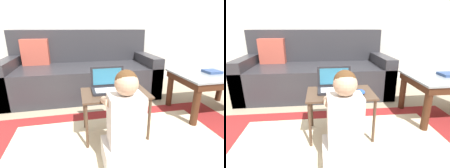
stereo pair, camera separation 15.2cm
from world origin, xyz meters
The scene contains 10 objects.
ground_plane centered at (0.00, 0.00, 0.00)m, with size 16.00×16.00×0.00m, color gray.
wall_back centered at (0.00, 1.69, 1.25)m, with size 9.00×0.06×2.50m.
area_rug centered at (0.03, -0.15, 0.00)m, with size 2.52×1.34×0.01m.
couch centered at (-0.20, 1.22, 0.30)m, with size 2.04×0.92×0.90m.
coffee_table centered at (1.20, 0.27, 0.38)m, with size 0.84×0.60×0.46m.
laptop_desk centered at (0.03, 0.04, 0.36)m, with size 0.57×0.36×0.41m.
laptop centered at (-0.01, 0.10, 0.45)m, with size 0.30×0.19×0.20m.
computer_mouse centered at (0.19, -0.01, 0.43)m, with size 0.07×0.09×0.04m.
person_seated centered at (0.01, -0.34, 0.31)m, with size 0.30×0.37×0.70m.
book_on_table centered at (1.19, 0.29, 0.47)m, with size 0.16×0.15×0.03m.
Camera 2 is at (-0.14, -1.34, 0.95)m, focal length 28.00 mm.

